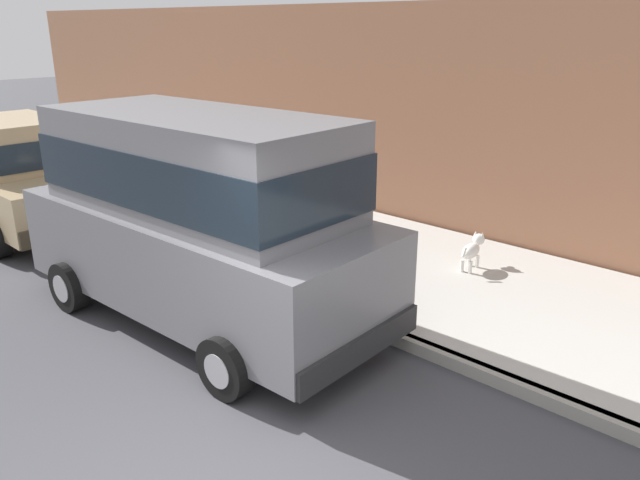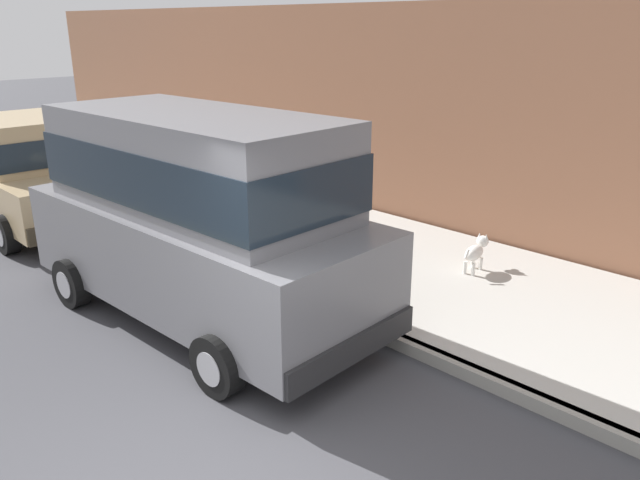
% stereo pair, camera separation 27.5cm
% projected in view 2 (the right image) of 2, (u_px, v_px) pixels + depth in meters
% --- Properties ---
extents(curb, '(0.16, 64.00, 0.14)m').
position_uv_depth(curb, '(438.00, 358.00, 6.62)').
color(curb, gray).
rests_on(curb, ground).
extents(sidewalk, '(3.60, 64.00, 0.14)m').
position_uv_depth(sidewalk, '(520.00, 307.00, 7.82)').
color(sidewalk, '#B7B5AD').
rests_on(sidewalk, ground).
extents(car_grey_van, '(2.26, 4.97, 2.52)m').
position_uv_depth(car_grey_van, '(198.00, 209.00, 7.27)').
color(car_grey_van, slate).
rests_on(car_grey_van, ground).
extents(car_tan_sedan, '(2.07, 4.62, 1.92)m').
position_uv_depth(car_tan_sedan, '(26.00, 170.00, 11.04)').
color(car_tan_sedan, tan).
rests_on(car_tan_sedan, ground).
extents(dog_white, '(0.75, 0.27, 0.49)m').
position_uv_depth(dog_white, '(476.00, 251.00, 8.71)').
color(dog_white, white).
rests_on(dog_white, sidewalk).
extents(building_facade, '(0.50, 20.00, 3.80)m').
position_uv_depth(building_facade, '(298.00, 103.00, 12.84)').
color(building_facade, '#8C5B42').
rests_on(building_facade, ground).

